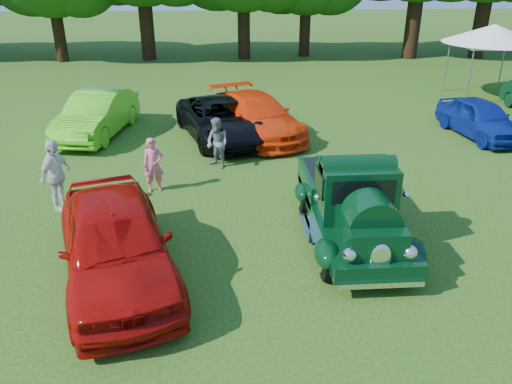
{
  "coord_description": "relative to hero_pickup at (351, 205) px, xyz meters",
  "views": [
    {
      "loc": [
        -0.98,
        -9.0,
        5.72
      ],
      "look_at": [
        -0.3,
        0.96,
        1.1
      ],
      "focal_mm": 35.0,
      "sensor_mm": 36.0,
      "label": 1
    }
  ],
  "objects": [
    {
      "name": "canopy_tent",
      "position": [
        9.2,
        12.3,
        2.01
      ],
      "size": [
        4.55,
        4.55,
        3.25
      ],
      "rotation": [
        0.0,
        0.0,
        -0.05
      ],
      "color": "white",
      "rests_on": "ground"
    },
    {
      "name": "back_car_black",
      "position": [
        -2.87,
        7.21,
        -0.12
      ],
      "size": [
        3.65,
        5.45,
        1.39
      ],
      "primitive_type": "imported",
      "rotation": [
        0.0,
        0.0,
        0.29
      ],
      "color": "black",
      "rests_on": "ground"
    },
    {
      "name": "ground",
      "position": [
        -1.82,
        -0.77,
        -0.81
      ],
      "size": [
        120.0,
        120.0,
        0.0
      ],
      "primitive_type": "plane",
      "color": "#224710",
      "rests_on": "ground"
    },
    {
      "name": "red_convertible",
      "position": [
        -4.93,
        -1.32,
        0.04
      ],
      "size": [
        3.35,
        5.33,
        1.69
      ],
      "primitive_type": "imported",
      "rotation": [
        0.0,
        0.0,
        0.29
      ],
      "color": "#9E0A06",
      "rests_on": "ground"
    },
    {
      "name": "hero_pickup",
      "position": [
        0.0,
        0.0,
        0.0
      ],
      "size": [
        2.23,
        4.79,
        1.87
      ],
      "color": "black",
      "rests_on": "ground"
    },
    {
      "name": "back_car_lime",
      "position": [
        -7.3,
        7.9,
        -0.05
      ],
      "size": [
        2.4,
        4.85,
        1.53
      ],
      "primitive_type": "imported",
      "rotation": [
        0.0,
        0.0,
        -0.17
      ],
      "color": "#53CC1B",
      "rests_on": "ground"
    },
    {
      "name": "spectator_pink",
      "position": [
        -4.7,
        2.85,
        -0.06
      ],
      "size": [
        0.61,
        0.46,
        1.51
      ],
      "primitive_type": "imported",
      "rotation": [
        0.0,
        0.0,
        0.19
      ],
      "color": "#E85F7A",
      "rests_on": "ground"
    },
    {
      "name": "spectator_grey",
      "position": [
        -2.99,
        4.49,
        -0.04
      ],
      "size": [
        0.94,
        0.94,
        1.54
      ],
      "primitive_type": "imported",
      "rotation": [
        0.0,
        0.0,
        -0.81
      ],
      "color": "slate",
      "rests_on": "ground"
    },
    {
      "name": "spectator_white",
      "position": [
        -6.96,
        1.89,
        0.11
      ],
      "size": [
        0.79,
        1.17,
        1.84
      ],
      "primitive_type": "imported",
      "rotation": [
        0.0,
        0.0,
        1.23
      ],
      "color": "silver",
      "rests_on": "ground"
    },
    {
      "name": "back_car_orange",
      "position": [
        -1.6,
        7.43,
        -0.08
      ],
      "size": [
        3.76,
        5.44,
        1.46
      ],
      "primitive_type": "imported",
      "rotation": [
        0.0,
        0.0,
        0.38
      ],
      "color": "#ED3508",
      "rests_on": "ground"
    },
    {
      "name": "back_car_blue",
      "position": [
        6.35,
        6.86,
        -0.15
      ],
      "size": [
        2.1,
        4.07,
        1.33
      ],
      "primitive_type": "imported",
      "rotation": [
        0.0,
        0.0,
        0.14
      ],
      "color": "navy",
      "rests_on": "ground"
    }
  ]
}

